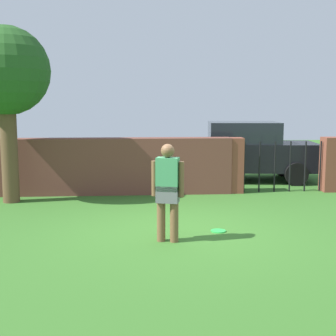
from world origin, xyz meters
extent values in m
plane|color=#336623|center=(0.00, 0.00, 0.00)|extent=(40.00, 40.00, 0.00)
cube|color=brown|center=(-1.50, 3.60, 0.70)|extent=(6.27, 0.50, 1.41)
cylinder|color=brown|center=(-3.63, 2.78, 1.22)|extent=(0.38, 0.38, 2.44)
sphere|color=#23511E|center=(-3.63, 2.78, 2.99)|extent=(1.99, 1.99, 1.99)
cylinder|color=brown|center=(-0.34, -0.53, 0.42)|extent=(0.14, 0.14, 0.85)
cylinder|color=brown|center=(-0.13, -0.59, 0.42)|extent=(0.14, 0.14, 0.85)
cube|color=slate|center=(-0.23, -0.56, 0.80)|extent=(0.41, 0.31, 0.28)
cube|color=#3F8C59|center=(-0.23, -0.56, 1.12)|extent=(0.41, 0.31, 0.55)
sphere|color=brown|center=(-0.23, -0.56, 1.51)|extent=(0.22, 0.22, 0.22)
cylinder|color=brown|center=(-0.45, -0.50, 1.05)|extent=(0.09, 0.09, 0.58)
cylinder|color=brown|center=(-0.02, -0.62, 1.05)|extent=(0.09, 0.09, 0.58)
cube|color=brown|center=(1.73, 3.60, 0.70)|extent=(0.44, 0.44, 1.40)
cube|color=brown|center=(4.27, 3.60, 0.70)|extent=(0.44, 0.44, 1.40)
cylinder|color=black|center=(2.00, 3.60, 0.65)|extent=(0.04, 0.04, 1.30)
cylinder|color=black|center=(2.40, 3.60, 0.65)|extent=(0.04, 0.04, 1.30)
cylinder|color=black|center=(2.80, 3.60, 0.65)|extent=(0.04, 0.04, 1.30)
cylinder|color=black|center=(3.20, 3.60, 0.65)|extent=(0.04, 0.04, 1.30)
cylinder|color=black|center=(3.60, 3.60, 0.65)|extent=(0.04, 0.04, 1.30)
cylinder|color=black|center=(4.00, 3.60, 0.65)|extent=(0.04, 0.04, 1.30)
cube|color=black|center=(2.40, 5.43, 0.72)|extent=(4.34, 2.10, 0.80)
cube|color=#1E2328|center=(2.40, 5.43, 1.42)|extent=(2.14, 1.69, 0.60)
cylinder|color=black|center=(3.84, 6.14, 0.32)|extent=(0.66, 0.28, 0.64)
cylinder|color=black|center=(3.67, 4.45, 0.32)|extent=(0.66, 0.28, 0.64)
cylinder|color=black|center=(1.12, 6.40, 0.32)|extent=(0.66, 0.28, 0.64)
cylinder|color=black|center=(0.96, 4.71, 0.32)|extent=(0.66, 0.28, 0.64)
cylinder|color=green|center=(0.71, -0.02, 0.01)|extent=(0.27, 0.27, 0.02)
camera|label=1|loc=(-0.74, -8.04, 2.28)|focal=49.99mm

